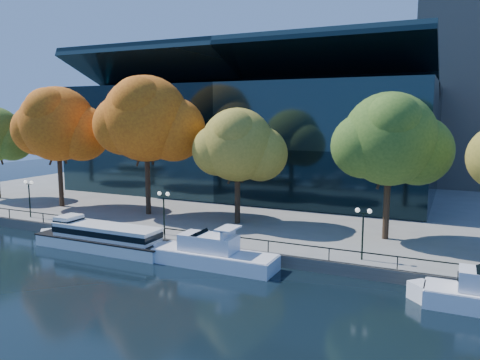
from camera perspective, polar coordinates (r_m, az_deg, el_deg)
The scene contains 13 objects.
ground at distance 40.69m, azimuth -11.71°, elevation -9.45°, with size 160.00×160.00×0.00m, color black.
promenade at distance 72.26m, azimuth 5.73°, elevation -1.26°, with size 90.00×67.08×1.00m.
railing at distance 42.72m, azimuth -9.17°, elevation -5.85°, with size 88.20×0.08×0.99m.
convention_building at distance 68.60m, azimuth 1.39°, elevation 5.02°, with size 50.00×24.57×21.43m.
tour_boat at distance 44.34m, azimuth -16.75°, elevation -6.59°, with size 14.58×3.25×2.77m.
cruiser_near at distance 38.15m, azimuth -3.76°, elevation -8.87°, with size 11.39×2.93×3.30m.
tree_1 at distance 59.90m, azimuth -21.26°, elevation 6.20°, with size 11.08×9.08×14.38m.
tree_2 at distance 52.33m, azimuth -11.25°, elevation 7.12°, with size 11.77×9.65×15.33m.
tree_3 at distance 47.00m, azimuth -0.17°, elevation 4.11°, with size 9.26×7.60×11.77m.
tree_4 at distance 42.95m, azimuth 17.97°, elevation 4.54°, with size 10.25×8.41×13.06m.
lamp_0 at distance 55.36m, azimuth -24.34°, elevation -1.13°, with size 1.26×0.36×4.03m.
lamp_1 at distance 43.79m, azimuth -9.29°, elevation -2.77°, with size 1.26×0.36×4.03m.
lamp_2 at distance 36.93m, azimuth 14.78°, elevation -4.95°, with size 1.26×0.36×4.03m.
Camera 1 is at (23.43, -30.99, 12.10)m, focal length 35.00 mm.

